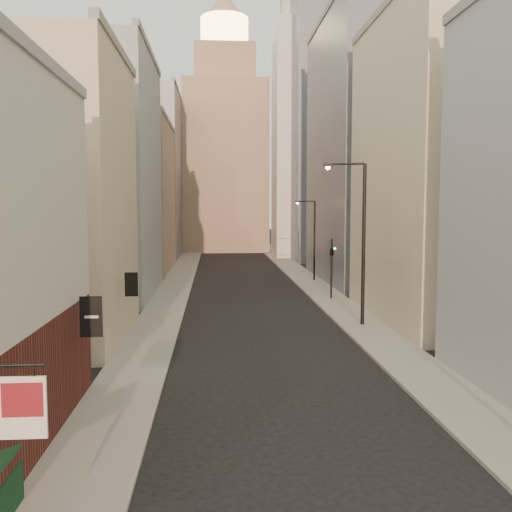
{
  "coord_description": "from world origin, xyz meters",
  "views": [
    {
      "loc": [
        -2.78,
        -6.82,
        7.62
      ],
      "look_at": [
        -0.62,
        23.19,
        4.97
      ],
      "focal_mm": 40.0,
      "sensor_mm": 36.0,
      "label": 1
    }
  ],
  "objects_px": {
    "clock_tower": "(225,147)",
    "streetlamp_mid": "(359,234)",
    "white_tower": "(301,131)",
    "streetlamp_far": "(312,236)",
    "traffic_light_right": "(332,254)"
  },
  "relations": [
    {
      "from": "clock_tower",
      "to": "streetlamp_mid",
      "type": "height_order",
      "value": "clock_tower"
    },
    {
      "from": "white_tower",
      "to": "streetlamp_far",
      "type": "distance_m",
      "value": 31.58
    },
    {
      "from": "streetlamp_mid",
      "to": "traffic_light_right",
      "type": "relative_size",
      "value": 2.06
    },
    {
      "from": "streetlamp_mid",
      "to": "clock_tower",
      "type": "bearing_deg",
      "value": 111.27
    },
    {
      "from": "clock_tower",
      "to": "streetlamp_mid",
      "type": "distance_m",
      "value": 65.26
    },
    {
      "from": "traffic_light_right",
      "to": "white_tower",
      "type": "bearing_deg",
      "value": -101.76
    },
    {
      "from": "streetlamp_mid",
      "to": "traffic_light_right",
      "type": "distance_m",
      "value": 10.3
    },
    {
      "from": "traffic_light_right",
      "to": "streetlamp_far",
      "type": "bearing_deg",
      "value": -98.86
    },
    {
      "from": "white_tower",
      "to": "traffic_light_right",
      "type": "distance_m",
      "value": 42.53
    },
    {
      "from": "white_tower",
      "to": "traffic_light_right",
      "type": "height_order",
      "value": "white_tower"
    },
    {
      "from": "white_tower",
      "to": "traffic_light_right",
      "type": "xyz_separation_m",
      "value": [
        -3.42,
        -39.71,
        -14.85
      ]
    },
    {
      "from": "clock_tower",
      "to": "traffic_light_right",
      "type": "xyz_separation_m",
      "value": [
        7.58,
        -53.71,
        -13.88
      ]
    },
    {
      "from": "white_tower",
      "to": "streetlamp_far",
      "type": "xyz_separation_m",
      "value": [
        -3.01,
        -28.17,
        -13.96
      ]
    },
    {
      "from": "white_tower",
      "to": "traffic_light_right",
      "type": "bearing_deg",
      "value": -94.93
    },
    {
      "from": "clock_tower",
      "to": "streetlamp_mid",
      "type": "relative_size",
      "value": 4.36
    }
  ]
}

